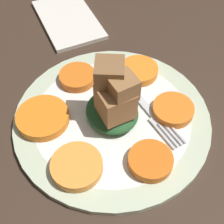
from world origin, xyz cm
name	(u,v)px	position (x,y,z in cm)	size (l,w,h in cm)	color
table_slab	(112,124)	(0.00, 0.00, 1.00)	(120.00, 120.00, 2.00)	#38281E
plate	(112,118)	(0.00, 0.00, 2.52)	(29.92, 29.92, 1.05)	beige
carrot_slice_0	(77,166)	(-6.16, 7.93, 3.78)	(7.01, 7.01, 1.36)	#F99438
carrot_slice_1	(150,161)	(-9.46, -1.40, 3.78)	(6.11, 6.11, 1.36)	orange
carrot_slice_2	(173,110)	(-3.19, -8.72, 3.78)	(6.27, 6.27, 1.36)	orange
carrot_slice_3	(139,71)	(6.41, -7.90, 3.78)	(6.36, 6.36, 1.36)	orange
carrot_slice_4	(77,77)	(9.27, 2.10, 3.78)	(5.97, 5.97, 1.36)	orange
carrot_slice_5	(43,118)	(3.51, 9.72, 3.78)	(7.89, 7.89, 1.36)	orange
center_pile	(114,99)	(-0.23, -0.25, 7.18)	(8.57, 7.71, 10.09)	#235128
fork	(145,106)	(-0.46, -5.48, 3.30)	(18.08, 3.83, 0.40)	silver
napkin	(68,19)	(26.70, -2.25, 2.40)	(17.27, 10.36, 0.80)	silver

